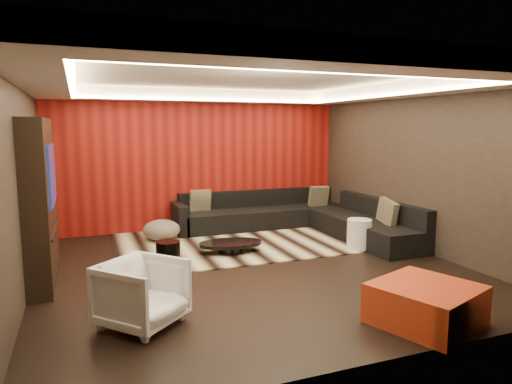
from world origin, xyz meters
name	(u,v)px	position (x,y,z in m)	size (l,w,h in m)	color
floor	(252,268)	(0.00, 0.00, -0.01)	(6.00, 6.00, 0.02)	black
ceiling	(252,75)	(0.00, 0.00, 2.81)	(6.00, 6.00, 0.02)	silver
wall_back	(200,161)	(0.00, 3.01, 1.40)	(6.00, 0.02, 2.80)	black
wall_left	(20,184)	(-3.01, 0.00, 1.40)	(0.02, 6.00, 2.80)	black
wall_right	(418,168)	(3.01, 0.00, 1.40)	(0.02, 6.00, 2.80)	black
red_feature_wall	(201,161)	(0.00, 2.97, 1.40)	(5.98, 0.05, 2.78)	#6B0C0A
soffit_back	(203,96)	(0.00, 2.70, 2.69)	(6.00, 0.60, 0.22)	silver
soffit_front	(362,56)	(0.00, -2.70, 2.69)	(6.00, 0.60, 0.22)	silver
soffit_left	(41,76)	(-2.70, 0.00, 2.69)	(0.60, 4.80, 0.22)	silver
soffit_right	(407,90)	(2.70, 0.00, 2.69)	(0.60, 4.80, 0.22)	silver
cove_back	(208,100)	(0.00, 2.36, 2.60)	(4.80, 0.08, 0.04)	#FFD899
cove_front	(340,71)	(0.00, -2.36, 2.60)	(4.80, 0.08, 0.04)	#FFD899
cove_left	(72,85)	(-2.36, 0.00, 2.60)	(0.08, 4.80, 0.04)	#FFD899
cove_right	(389,95)	(2.36, 0.00, 2.60)	(0.08, 4.80, 0.04)	#FFD899
tv_surround	(40,200)	(-2.85, 0.60, 1.10)	(0.30, 2.00, 2.20)	black
tv_screen	(51,174)	(-2.69, 0.60, 1.45)	(0.04, 1.30, 0.80)	black
tv_shelf	(55,228)	(-2.69, 0.60, 0.70)	(0.04, 1.60, 0.04)	black
rug	(229,242)	(0.14, 1.58, 0.01)	(4.00, 3.00, 0.02)	beige
coffee_table	(231,247)	(-0.05, 0.86, 0.11)	(1.06, 1.06, 0.18)	black
drum_stool	(168,255)	(-1.18, 0.33, 0.23)	(0.35, 0.35, 0.41)	black
striped_pouf	(162,230)	(-0.97, 2.14, 0.21)	(0.68, 0.68, 0.37)	beige
white_side_table	(359,234)	(2.10, 0.33, 0.26)	(0.42, 0.42, 0.52)	silver
orange_ottoman	(426,304)	(1.03, -2.50, 0.21)	(0.97, 0.97, 0.43)	#A52C15
armchair	(142,294)	(-1.78, -1.46, 0.35)	(0.75, 0.77, 0.70)	white
sectional_sofa	(300,219)	(1.73, 1.86, 0.26)	(3.65, 3.50, 0.75)	black
throw_pillows	(298,202)	(1.66, 1.79, 0.62)	(3.00, 2.77, 0.50)	tan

